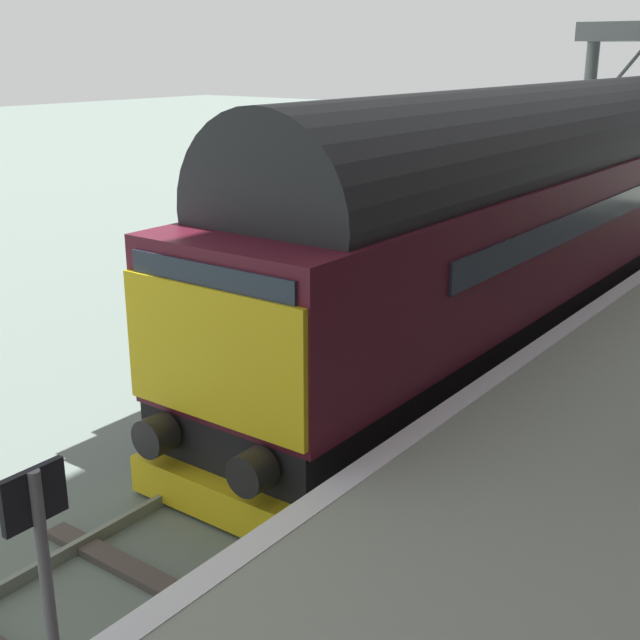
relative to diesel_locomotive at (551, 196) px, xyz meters
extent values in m
plane|color=slate|center=(0.00, -7.22, -2.49)|extent=(140.00, 140.00, 0.00)
cube|color=slate|center=(-0.72, -7.22, -2.41)|extent=(0.07, 60.00, 0.15)
cube|color=slate|center=(0.72, -7.22, -2.41)|extent=(0.07, 60.00, 0.15)
cube|color=#4C443F|center=(0.00, -11.16, -2.44)|extent=(2.50, 0.26, 0.09)
cube|color=#4C443F|center=(0.00, -9.59, -2.44)|extent=(2.50, 0.26, 0.09)
cube|color=#4C443F|center=(0.00, -8.01, -2.44)|extent=(2.50, 0.26, 0.09)
cube|color=#4C443F|center=(0.00, -6.43, -2.44)|extent=(2.50, 0.26, 0.09)
cube|color=#4C443F|center=(0.00, -4.85, -2.44)|extent=(2.50, 0.26, 0.09)
cube|color=#4C443F|center=(0.00, -3.27, -2.44)|extent=(2.50, 0.26, 0.09)
cube|color=#4C443F|center=(0.00, -1.69, -2.44)|extent=(2.50, 0.26, 0.09)
cube|color=#4C443F|center=(0.00, -0.11, -2.44)|extent=(2.50, 0.26, 0.09)
cube|color=#4C443F|center=(0.00, 1.47, -2.44)|extent=(2.50, 0.26, 0.09)
cube|color=#4C443F|center=(0.00, 3.05, -2.44)|extent=(2.50, 0.26, 0.09)
cube|color=#4C443F|center=(0.00, 4.62, -2.44)|extent=(2.50, 0.26, 0.09)
cube|color=#4C443F|center=(0.00, 6.20, -2.44)|extent=(2.50, 0.26, 0.09)
cube|color=gray|center=(3.60, -7.22, -1.99)|extent=(4.00, 44.00, 1.00)
cube|color=white|center=(1.75, -7.22, -1.48)|extent=(0.30, 44.00, 0.01)
cube|color=black|center=(0.00, 0.04, -1.67)|extent=(2.56, 19.58, 0.60)
cube|color=#4F1322|center=(0.00, 0.04, -0.32)|extent=(2.70, 19.58, 2.10)
cylinder|color=#222528|center=(0.00, 0.04, 0.91)|extent=(2.56, 18.01, 2.57)
cube|color=yellow|center=(0.00, -9.80, -0.47)|extent=(2.65, 0.08, 1.58)
cube|color=#232D3D|center=(0.00, -9.78, 0.26)|extent=(2.38, 0.04, 0.64)
cube|color=#232D3D|center=(1.37, 0.04, -0.02)|extent=(0.04, 13.71, 0.44)
cylinder|color=black|center=(-0.75, -10.01, -1.57)|extent=(0.48, 0.35, 0.48)
cylinder|color=black|center=(0.75, -10.01, -1.57)|extent=(0.48, 0.35, 0.48)
cube|color=yellow|center=(0.00, -9.86, -2.20)|extent=(2.43, 0.36, 0.47)
cylinder|color=black|center=(0.00, -7.92, -1.97)|extent=(1.64, 1.04, 1.04)
cylinder|color=black|center=(0.00, -6.82, -1.97)|extent=(1.64, 1.04, 1.04)
cylinder|color=black|center=(0.00, -5.72, -1.97)|extent=(1.64, 1.04, 1.04)
cylinder|color=black|center=(0.00, 5.79, -1.97)|extent=(1.64, 1.04, 1.04)
cylinder|color=gray|center=(-2.36, 4.02, -0.43)|extent=(0.14, 0.14, 4.12)
cube|color=black|center=(-2.36, 3.96, 1.27)|extent=(0.44, 0.10, 0.71)
cylinder|color=#53470A|center=(-2.36, 3.90, 1.43)|extent=(0.20, 0.06, 0.20)
cylinder|color=green|center=(-2.36, 3.90, 1.15)|extent=(0.20, 0.06, 0.20)
cylinder|color=slate|center=(2.11, -13.48, -0.55)|extent=(0.08, 0.08, 1.86)
cube|color=black|center=(2.08, -13.48, 0.20)|extent=(0.05, 0.44, 0.36)
cube|color=white|center=(2.05, -13.48, 0.20)|extent=(0.01, 0.20, 0.24)
cylinder|color=slate|center=(-2.40, 8.55, 0.26)|extent=(0.36, 0.36, 5.50)
cylinder|color=slate|center=(-1.33, 8.55, 2.41)|extent=(0.92, 0.10, 1.18)
camera|label=1|loc=(6.10, -16.02, 2.75)|focal=46.69mm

